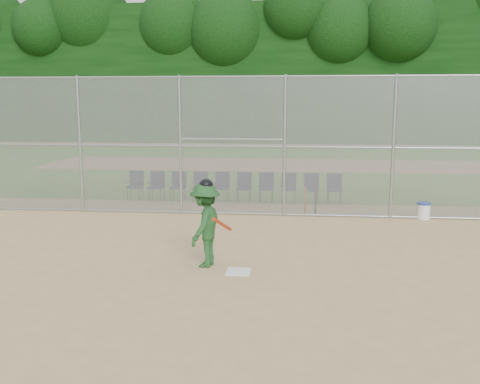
# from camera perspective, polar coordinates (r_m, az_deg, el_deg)

# --- Properties ---
(ground) EXTENTS (100.00, 100.00, 0.00)m
(ground) POSITION_cam_1_polar(r_m,az_deg,el_deg) (10.71, -1.43, -8.02)
(ground) COLOR tan
(ground) RESTS_ON ground
(grass_strip) EXTENTS (100.00, 100.00, 0.00)m
(grass_strip) POSITION_cam_1_polar(r_m,az_deg,el_deg) (28.34, 3.33, 2.95)
(grass_strip) COLOR #33681F
(grass_strip) RESTS_ON ground
(dirt_patch_far) EXTENTS (24.00, 24.00, 0.00)m
(dirt_patch_far) POSITION_cam_1_polar(r_m,az_deg,el_deg) (28.34, 3.33, 2.95)
(dirt_patch_far) COLOR #A77F5D
(dirt_patch_far) RESTS_ON ground
(backstop_fence) EXTENTS (16.09, 0.09, 4.00)m
(backstop_fence) POSITION_cam_1_polar(r_m,az_deg,el_deg) (15.23, 1.00, 5.14)
(backstop_fence) COLOR gray
(backstop_fence) RESTS_ON ground
(treeline) EXTENTS (81.00, 60.00, 11.00)m
(treeline) POSITION_cam_1_polar(r_m,az_deg,el_deg) (30.24, 3.62, 13.78)
(treeline) COLOR black
(treeline) RESTS_ON ground
(home_plate) EXTENTS (0.47, 0.47, 0.02)m
(home_plate) POSITION_cam_1_polar(r_m,az_deg,el_deg) (10.40, -0.18, -8.49)
(home_plate) COLOR white
(home_plate) RESTS_ON ground
(batter_at_plate) EXTENTS (0.95, 1.39, 1.77)m
(batter_at_plate) POSITION_cam_1_polar(r_m,az_deg,el_deg) (10.60, -3.74, -3.45)
(batter_at_plate) COLOR #1E4C21
(batter_at_plate) RESTS_ON ground
(water_cooler) EXTENTS (0.37, 0.37, 0.47)m
(water_cooler) POSITION_cam_1_polar(r_m,az_deg,el_deg) (15.86, 18.99, -1.89)
(water_cooler) COLOR white
(water_cooler) RESTS_ON ground
(spare_bats) EXTENTS (0.36, 0.23, 0.85)m
(spare_bats) POSITION_cam_1_polar(r_m,az_deg,el_deg) (15.56, 7.50, -0.96)
(spare_bats) COLOR #D84C14
(spare_bats) RESTS_ON ground
(chair_0) EXTENTS (0.54, 0.52, 0.96)m
(chair_0) POSITION_cam_1_polar(r_m,az_deg,el_deg) (18.24, -11.15, 0.66)
(chair_0) COLOR #0F1339
(chair_0) RESTS_ON ground
(chair_1) EXTENTS (0.54, 0.52, 0.96)m
(chair_1) POSITION_cam_1_polar(r_m,az_deg,el_deg) (18.04, -8.92, 0.62)
(chair_1) COLOR #0F1339
(chair_1) RESTS_ON ground
(chair_2) EXTENTS (0.54, 0.52, 0.96)m
(chair_2) POSITION_cam_1_polar(r_m,az_deg,el_deg) (17.86, -6.65, 0.59)
(chair_2) COLOR #0F1339
(chair_2) RESTS_ON ground
(chair_3) EXTENTS (0.54, 0.52, 0.96)m
(chair_3) POSITION_cam_1_polar(r_m,az_deg,el_deg) (17.72, -4.33, 0.55)
(chair_3) COLOR #0F1339
(chair_3) RESTS_ON ground
(chair_4) EXTENTS (0.54, 0.52, 0.96)m
(chair_4) POSITION_cam_1_polar(r_m,az_deg,el_deg) (17.60, -1.97, 0.51)
(chair_4) COLOR #0F1339
(chair_4) RESTS_ON ground
(chair_5) EXTENTS (0.54, 0.52, 0.96)m
(chair_5) POSITION_cam_1_polar(r_m,az_deg,el_deg) (17.51, 0.41, 0.48)
(chair_5) COLOR #0F1339
(chair_5) RESTS_ON ground
(chair_6) EXTENTS (0.54, 0.52, 0.96)m
(chair_6) POSITION_cam_1_polar(r_m,az_deg,el_deg) (17.46, 2.81, 0.43)
(chair_6) COLOR #0F1339
(chair_6) RESTS_ON ground
(chair_7) EXTENTS (0.54, 0.52, 0.96)m
(chair_7) POSITION_cam_1_polar(r_m,az_deg,el_deg) (17.43, 5.22, 0.39)
(chair_7) COLOR #0F1339
(chair_7) RESTS_ON ground
(chair_8) EXTENTS (0.54, 0.52, 0.96)m
(chair_8) POSITION_cam_1_polar(r_m,az_deg,el_deg) (17.44, 7.63, 0.35)
(chair_8) COLOR #0F1339
(chair_8) RESTS_ON ground
(chair_9) EXTENTS (0.54, 0.52, 0.96)m
(chair_9) POSITION_cam_1_polar(r_m,az_deg,el_deg) (17.47, 10.04, 0.31)
(chair_9) COLOR #0F1339
(chair_9) RESTS_ON ground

